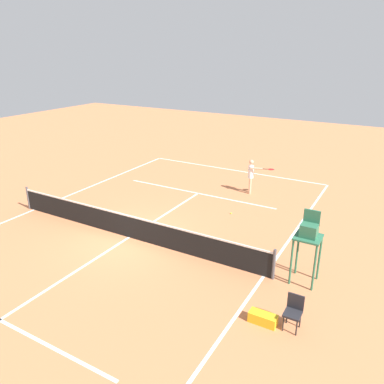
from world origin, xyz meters
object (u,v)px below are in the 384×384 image
Objects in this scene: umpire_chair at (308,236)px; equipment_bag at (263,318)px; courtside_chair_near at (294,311)px; player_serving at (252,174)px; tennis_ball at (231,213)px.

equipment_bag is (0.45, 2.55, -1.46)m from umpire_chair.
courtside_chair_near reaches higher than equipment_bag.
tennis_ball is (-0.21, 2.95, -1.03)m from player_serving.
umpire_chair reaches higher than tennis_ball.
tennis_ball is at bearing -41.54° from umpire_chair.
tennis_ball is 0.07× the size of courtside_chair_near.
umpire_chair is at bearing -99.90° from equipment_bag.
tennis_ball is 7.53m from courtside_chair_near.
courtside_chair_near reaches higher than tennis_ball.
courtside_chair_near is at bearing -162.47° from equipment_bag.
courtside_chair_near is 0.86m from equipment_bag.
player_serving reaches higher than tennis_ball.
umpire_chair is (-4.40, 6.66, 0.54)m from player_serving.
umpire_chair is 2.57m from courtside_chair_near.
player_serving is 10.15m from courtside_chair_near.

